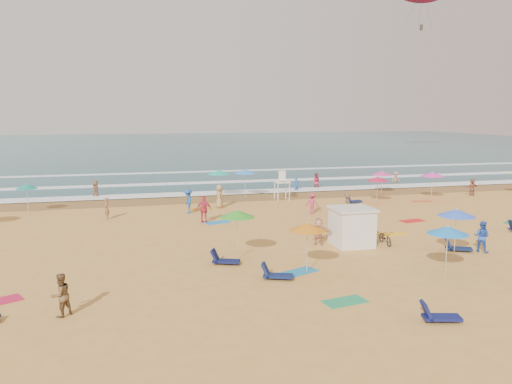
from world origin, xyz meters
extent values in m
plane|color=gold|center=(0.00, 0.00, 0.00)|extent=(220.00, 220.00, 0.00)
cube|color=#0C4756|center=(0.00, 84.00, 0.00)|extent=(220.00, 140.00, 0.18)
plane|color=olive|center=(0.00, 12.50, 0.01)|extent=(220.00, 220.00, 0.00)
cube|color=white|center=(0.00, 15.00, 0.10)|extent=(200.00, 2.20, 0.05)
cube|color=white|center=(0.00, 22.00, 0.10)|extent=(200.00, 1.60, 0.05)
cube|color=white|center=(0.00, 32.00, 0.10)|extent=(200.00, 1.20, 0.05)
cube|color=silver|center=(2.84, -4.45, 1.00)|extent=(2.00, 2.00, 2.00)
cube|color=silver|center=(2.84, -4.45, 2.06)|extent=(2.20, 2.20, 0.12)
imported|color=black|center=(4.74, -4.75, 0.40)|extent=(0.63, 1.54, 0.79)
cone|color=orange|center=(-1.22, -8.47, 2.17)|extent=(1.70, 1.70, 0.35)
cone|color=green|center=(-3.88, -5.64, 2.35)|extent=(1.77, 1.77, 0.35)
cone|color=#118E75|center=(-16.34, 9.48, 2.00)|extent=(1.53, 1.53, 0.35)
cone|color=#16B994|center=(-1.70, 12.50, 2.28)|extent=(1.99, 1.99, 0.35)
cone|color=blue|center=(6.75, -8.10, 2.36)|extent=(1.80, 1.80, 0.35)
cone|color=#DA1743|center=(10.45, 7.24, 2.00)|extent=(1.79, 1.79, 0.35)
cone|color=#1A83E2|center=(4.74, -10.32, 2.10)|extent=(1.79, 1.79, 0.35)
cone|color=#ED3490|center=(13.05, 11.40, 1.92)|extent=(1.86, 1.86, 0.35)
cone|color=#F436B4|center=(15.74, 7.66, 2.16)|extent=(2.04, 2.04, 0.35)
cone|color=#3685F6|center=(0.53, 12.10, 2.33)|extent=(1.95, 1.95, 0.35)
cube|color=#101650|center=(1.53, -14.77, 0.17)|extent=(1.40, 0.87, 0.34)
cube|color=#0E1546|center=(-4.57, -6.32, 0.17)|extent=(1.41, 0.99, 0.34)
cube|color=#101D50|center=(-2.76, -9.04, 0.17)|extent=(1.41, 0.98, 0.34)
cube|color=#0E1C46|center=(7.82, -7.02, 0.17)|extent=(1.41, 1.06, 0.34)
cube|color=#0F1E4C|center=(8.58, 7.57, 0.17)|extent=(1.36, 0.73, 0.34)
cube|color=#2180D1|center=(-3.42, 3.07, 0.01)|extent=(1.88, 1.32, 0.03)
cube|color=#238F5B|center=(-0.99, -12.19, 0.01)|extent=(1.83, 1.15, 0.03)
cube|color=orange|center=(-4.02, 8.06, 0.01)|extent=(1.86, 1.25, 0.03)
cube|color=#CA2F47|center=(4.75, 0.45, 0.01)|extent=(1.90, 1.49, 0.03)
cube|color=red|center=(9.53, 0.35, 0.01)|extent=(1.82, 1.14, 0.03)
cube|color=#1D7EB7|center=(-1.48, -8.27, 0.01)|extent=(1.90, 1.46, 0.03)
cube|color=#FFB01C|center=(6.32, -2.70, 0.01)|extent=(1.71, 0.88, 0.03)
cube|color=#C3622E|center=(14.36, 6.92, 0.01)|extent=(1.78, 1.02, 0.03)
imported|color=tan|center=(1.09, -3.93, 0.76)|extent=(1.48, 0.88, 1.52)
imported|color=tan|center=(4.11, -2.05, 0.78)|extent=(0.98, 0.78, 1.56)
imported|color=#21539D|center=(-4.98, 6.73, 0.89)|extent=(0.74, 1.20, 1.79)
imported|color=#C2304A|center=(8.43, 15.97, 0.65)|extent=(1.05, 0.94, 1.80)
imported|color=#AD8850|center=(-2.41, 8.13, 0.92)|extent=(0.71, 0.97, 1.83)
imported|color=#935E44|center=(-10.67, 5.98, 0.75)|extent=(0.43, 0.59, 1.51)
imported|color=#D43554|center=(-4.29, 3.25, 0.91)|extent=(1.15, 0.78, 1.81)
imported|color=blue|center=(8.91, -7.35, 0.83)|extent=(0.99, 1.02, 1.66)
imported|color=#BF2F52|center=(3.78, 4.38, 0.77)|extent=(1.14, 1.06, 1.54)
imported|color=#A4624C|center=(20.44, 8.64, 0.76)|extent=(1.46, 0.63, 1.53)
imported|color=brown|center=(5.40, 1.74, 0.91)|extent=(0.76, 0.79, 1.81)
imported|color=brown|center=(-11.47, -11.02, 0.80)|extent=(0.98, 0.97, 1.59)
imported|color=tan|center=(17.38, 16.53, 0.55)|extent=(1.13, 0.80, 1.59)
imported|color=blue|center=(6.10, 14.93, 0.54)|extent=(0.69, 0.60, 1.58)
imported|color=brown|center=(-12.02, 15.70, 0.63)|extent=(0.80, 0.99, 1.76)
cube|color=#3F3326|center=(36.96, 44.92, 20.88)|extent=(0.40, 0.30, 0.90)
camera|label=1|loc=(-8.78, -29.28, 7.24)|focal=35.00mm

